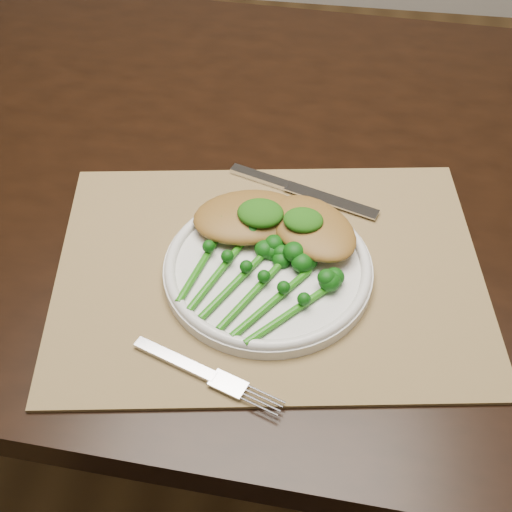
# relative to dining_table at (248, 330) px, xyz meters

# --- Properties ---
(floor) EXTENTS (4.00, 4.00, 0.00)m
(floor) POSITION_rel_dining_table_xyz_m (0.04, -0.09, -0.38)
(floor) COLOR brown
(floor) RESTS_ON ground
(dining_table) EXTENTS (1.64, 0.97, 0.75)m
(dining_table) POSITION_rel_dining_table_xyz_m (0.00, 0.00, 0.00)
(dining_table) COLOR black
(dining_table) RESTS_ON ground
(placemat) EXTENTS (0.56, 0.44, 0.00)m
(placemat) POSITION_rel_dining_table_xyz_m (0.06, -0.19, 0.38)
(placemat) COLOR olive
(placemat) RESTS_ON dining_table
(dinner_plate) EXTENTS (0.24, 0.24, 0.02)m
(dinner_plate) POSITION_rel_dining_table_xyz_m (0.06, -0.20, 0.39)
(dinner_plate) COLOR silver
(dinner_plate) RESTS_ON placemat
(knife) EXTENTS (0.20, 0.08, 0.01)m
(knife) POSITION_rel_dining_table_xyz_m (0.06, -0.04, 0.38)
(knife) COLOR silver
(knife) RESTS_ON placemat
(fork) EXTENTS (0.17, 0.08, 0.01)m
(fork) POSITION_rel_dining_table_xyz_m (0.02, -0.35, 0.38)
(fork) COLOR silver
(fork) RESTS_ON placemat
(chicken_fillet_left) EXTENTS (0.16, 0.13, 0.03)m
(chicken_fillet_left) POSITION_rel_dining_table_xyz_m (0.02, -0.13, 0.41)
(chicken_fillet_left) COLOR olive
(chicken_fillet_left) RESTS_ON dinner_plate
(chicken_fillet_right) EXTENTS (0.15, 0.15, 0.02)m
(chicken_fillet_right) POSITION_rel_dining_table_xyz_m (0.10, -0.14, 0.41)
(chicken_fillet_right) COLOR olive
(chicken_fillet_right) RESTS_ON dinner_plate
(pesto_dollop_left) EXTENTS (0.06, 0.05, 0.02)m
(pesto_dollop_left) POSITION_rel_dining_table_xyz_m (0.04, -0.14, 0.42)
(pesto_dollop_left) COLOR #124409
(pesto_dollop_left) RESTS_ON chicken_fillet_left
(pesto_dollop_right) EXTENTS (0.05, 0.04, 0.02)m
(pesto_dollop_right) POSITION_rel_dining_table_xyz_m (0.09, -0.15, 0.42)
(pesto_dollop_right) COLOR #124409
(pesto_dollop_right) RESTS_ON chicken_fillet_right
(broccolini_bundle) EXTENTS (0.21, 0.21, 0.04)m
(broccolini_bundle) POSITION_rel_dining_table_xyz_m (0.03, -0.23, 0.40)
(broccolini_bundle) COLOR #1B670D
(broccolini_bundle) RESTS_ON dinner_plate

